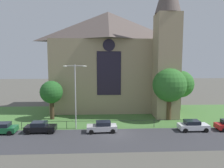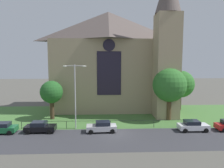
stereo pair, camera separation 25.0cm
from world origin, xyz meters
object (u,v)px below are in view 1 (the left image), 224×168
tree_right_far (180,84)px  parked_car_green (1,128)px  streetlamp_near (75,89)px  tree_right_near (169,85)px  tree_left_near (51,93)px  parked_car_black (40,127)px  church_building (112,59)px  parked_car_silver (102,127)px  parked_car_white (193,126)px

tree_right_far → parked_car_green: (-29.77, -12.82, -4.54)m
tree_right_far → streetlamp_near: size_ratio=0.85×
tree_right_near → parked_car_green: size_ratio=2.05×
tree_left_near → tree_right_near: (19.90, -1.35, 1.28)m
tree_left_near → parked_car_black: 7.80m
tree_left_near → parked_car_green: size_ratio=1.55×
church_building → tree_left_near: (-10.66, -7.99, -5.66)m
tree_right_far → parked_car_silver: tree_right_far is taller
parked_car_green → parked_car_silver: size_ratio=1.00×
tree_left_near → tree_right_far: 25.17m
tree_left_near → streetlamp_near: 7.29m
parked_car_green → parked_car_silver: (13.89, 0.04, 0.00)m
tree_left_near → parked_car_white: (21.62, -7.06, -3.87)m
streetlamp_near → parked_car_black: size_ratio=2.25×
tree_right_far → parked_car_silver: bearing=-141.2°
streetlamp_near → church_building: bearing=66.1°
tree_right_near → parked_car_black: tree_right_near is taller
streetlamp_near → parked_car_green: size_ratio=2.22×
tree_right_far → streetlamp_near: streetlamp_near is taller
church_building → parked_car_white: size_ratio=6.18×
parked_car_silver → parked_car_white: same height
tree_left_near → parked_car_silver: size_ratio=1.55×
church_building → tree_right_near: 13.85m
parked_car_green → parked_car_black: (5.26, 0.24, 0.00)m
tree_right_far → church_building: bearing=171.0°
tree_left_near → parked_car_silver: (8.60, -6.97, -3.87)m
tree_right_near → parked_car_white: (1.72, -5.70, -5.15)m
tree_right_near → streetlamp_near: 15.68m
tree_right_far → parked_car_black: bearing=-152.8°
tree_right_near → tree_right_far: bearing=57.4°
church_building → tree_left_near: 14.48m
streetlamp_near → parked_car_green: (-10.04, -1.62, -5.16)m
tree_right_near → parked_car_green: bearing=-167.3°
tree_left_near → parked_car_white: bearing=-18.1°
parked_car_black → parked_car_silver: same height
tree_right_far → parked_car_white: (-2.87, -12.87, -4.54)m
church_building → parked_car_white: 20.91m
church_building → parked_car_silver: church_building is taller
tree_left_near → tree_right_far: tree_right_far is taller
church_building → parked_car_white: (10.95, -15.05, -9.53)m
tree_left_near → tree_right_far: (24.48, 5.81, 0.67)m
tree_left_near → parked_car_green: tree_left_near is taller
parked_car_black → parked_car_silver: size_ratio=0.98×
tree_right_far → parked_car_green: size_ratio=1.88×
tree_right_near → streetlamp_near: bearing=-165.1°
church_building → parked_car_silver: size_ratio=6.07×
parked_car_silver → parked_car_white: (13.01, -0.09, 0.00)m
parked_car_black → parked_car_white: bearing=-1.0°
church_building → tree_right_near: size_ratio=2.97×
parked_car_green → tree_right_near: bearing=-169.6°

